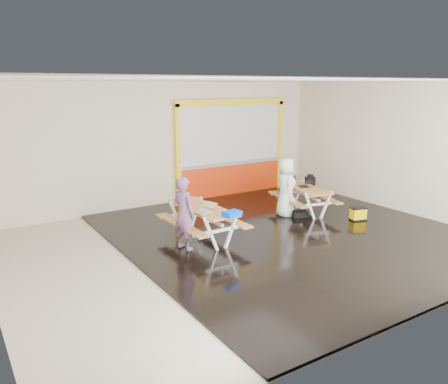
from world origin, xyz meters
TOP-DOWN VIEW (x-y plane):
  - room at (0.00, 0.00)m, footprint 10.02×8.02m
  - deck at (1.25, 0.00)m, footprint 7.50×7.98m
  - kiosk at (2.20, 3.93)m, footprint 3.88×0.16m
  - picnic_table_left at (-0.70, 0.69)m, footprint 1.38×2.00m
  - picnic_table_right at (2.72, 1.14)m, footprint 1.60×2.06m
  - person_left at (-1.33, 0.35)m, footprint 0.50×0.64m
  - person_right at (2.12, 1.19)m, footprint 0.76×0.90m
  - laptop_left at (-0.77, 0.39)m, footprint 0.42×0.39m
  - laptop_right at (2.76, 1.15)m, footprint 0.47×0.45m
  - blue_pouch at (-0.54, -0.25)m, footprint 0.39×0.31m
  - toolbox at (2.84, 1.92)m, footprint 0.40×0.22m
  - backpack at (3.43, 1.68)m, footprint 0.33×0.29m
  - dark_case at (2.32, 0.85)m, footprint 0.47×0.42m
  - fluke_bag at (3.36, -0.18)m, footprint 0.44×0.34m

SIDE VIEW (x-z plane):
  - deck at x=1.25m, z-range 0.00..0.05m
  - dark_case at x=2.32m, z-range 0.05..0.20m
  - fluke_bag at x=3.36m, z-range 0.04..0.38m
  - picnic_table_right at x=2.72m, z-range 0.20..0.94m
  - picnic_table_left at x=-0.70m, z-range 0.21..1.00m
  - backpack at x=3.43m, z-range 0.44..0.90m
  - person_right at x=2.12m, z-range -0.01..1.57m
  - laptop_right at x=2.76m, z-range 0.72..0.87m
  - person_left at x=-1.33m, z-range 0.06..1.60m
  - toolbox at x=2.84m, z-range 0.72..0.95m
  - laptop_left at x=-0.77m, z-range 0.76..0.92m
  - blue_pouch at x=-0.54m, z-range 0.79..0.90m
  - kiosk at x=2.20m, z-range -0.06..2.94m
  - room at x=0.00m, z-range -0.01..3.51m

